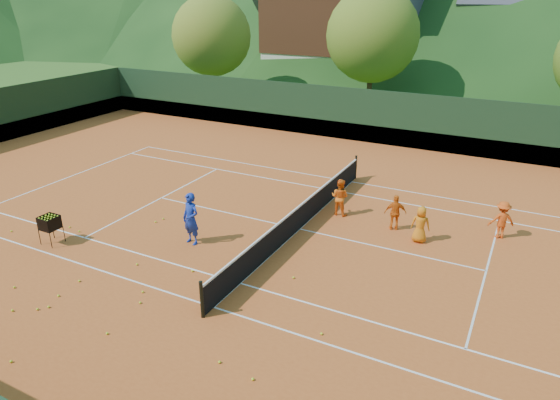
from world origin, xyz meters
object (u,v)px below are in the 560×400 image
at_px(student_b, 395,213).
at_px(student_d, 502,220).
at_px(tennis_net, 300,216).
at_px(ball_hopper, 50,223).
at_px(coach, 191,219).
at_px(chalet_mid, 540,30).
at_px(student_c, 420,224).
at_px(student_a, 340,197).
at_px(chalet_left, 343,19).

distance_m(student_b, student_d, 3.61).
relative_size(tennis_net, ball_hopper, 12.07).
bearing_deg(ball_hopper, coach, 27.43).
bearing_deg(chalet_mid, coach, -103.49).
bearing_deg(student_c, ball_hopper, 20.56).
xyz_separation_m(student_b, chalet_mid, (2.95, 32.44, 4.31)).
distance_m(student_c, student_d, 2.92).
bearing_deg(student_c, coach, 20.86).
height_order(student_a, chalet_left, chalet_left).
xyz_separation_m(coach, chalet_left, (-7.20, 32.67, 4.71)).
height_order(student_a, ball_hopper, student_a).
relative_size(student_d, chalet_mid, 0.11).
bearing_deg(student_d, student_a, -17.43).
bearing_deg(chalet_left, student_b, -65.34).
bearing_deg(tennis_net, student_c, 14.00).
bearing_deg(tennis_net, coach, -136.30).
bearing_deg(coach, ball_hopper, -142.20).
bearing_deg(student_d, ball_hopper, 4.13).
height_order(student_a, student_c, student_a).
xyz_separation_m(coach, student_c, (6.87, 3.69, -0.26)).
xyz_separation_m(student_a, chalet_left, (-10.80, 28.11, 4.91)).
bearing_deg(student_c, student_b, -35.70).
relative_size(coach, ball_hopper, 1.82).
bearing_deg(student_d, chalet_mid, -113.97).
relative_size(coach, chalet_mid, 0.14).
distance_m(ball_hopper, chalet_mid, 41.24).
distance_m(student_c, ball_hopper, 12.60).
height_order(coach, student_a, coach).
distance_m(student_c, tennis_net, 4.20).
relative_size(student_b, tennis_net, 0.11).
distance_m(chalet_left, chalet_mid, 16.51).
bearing_deg(student_d, chalet_left, -83.79).
relative_size(student_b, chalet_mid, 0.10).
height_order(student_b, student_d, student_d).
xyz_separation_m(student_b, student_c, (1.02, -0.55, -0.01)).
distance_m(coach, chalet_mid, 37.93).
bearing_deg(chalet_left, chalet_mid, 14.04).
xyz_separation_m(student_c, ball_hopper, (-11.13, -5.90, 0.10)).
height_order(student_d, chalet_left, chalet_left).
bearing_deg(ball_hopper, student_b, 32.53).
relative_size(student_c, ball_hopper, 1.30).
relative_size(coach, student_d, 1.35).
xyz_separation_m(coach, ball_hopper, (-4.26, -2.21, -0.17)).
height_order(ball_hopper, chalet_mid, chalet_mid).
distance_m(student_b, ball_hopper, 11.99).
distance_m(student_b, chalet_left, 31.68).
bearing_deg(student_d, tennis_net, -2.82).
height_order(student_b, chalet_left, chalet_left).
bearing_deg(chalet_mid, student_c, -93.34).
bearing_deg(student_a, chalet_left, -63.80).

